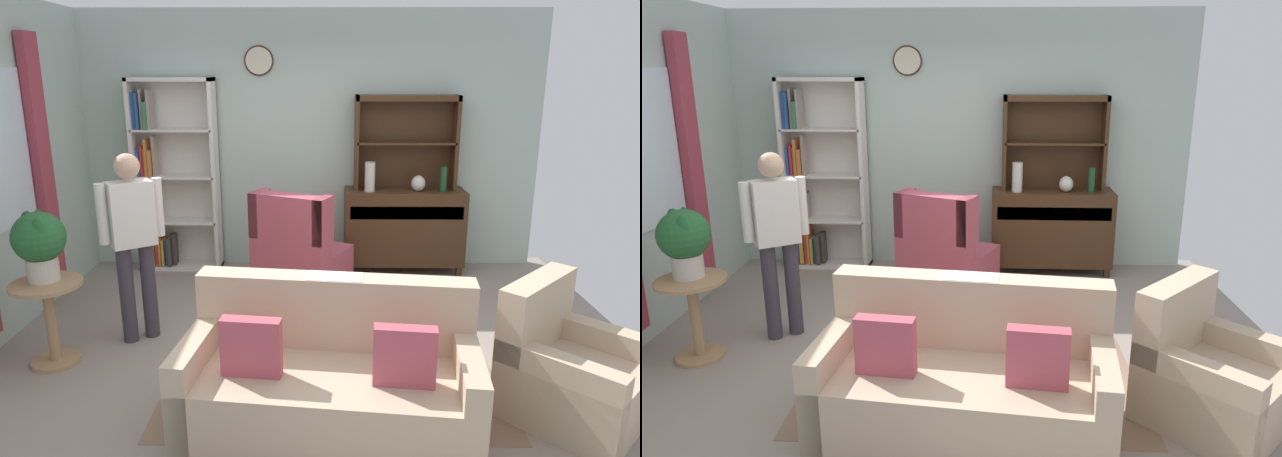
# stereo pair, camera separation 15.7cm
# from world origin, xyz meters

# --- Properties ---
(ground_plane) EXTENTS (5.40, 4.60, 0.02)m
(ground_plane) POSITION_xyz_m (0.00, 0.00, -0.01)
(ground_plane) COLOR gray
(wall_back) EXTENTS (5.00, 0.09, 2.80)m
(wall_back) POSITION_xyz_m (-0.00, 2.13, 1.41)
(wall_back) COLOR #ADC1B7
(wall_back) RESTS_ON ground_plane
(area_rug) EXTENTS (2.38, 1.92, 0.01)m
(area_rug) POSITION_xyz_m (0.20, -0.30, 0.00)
(area_rug) COLOR #846651
(area_rug) RESTS_ON ground_plane
(bookshelf) EXTENTS (0.90, 0.30, 2.10)m
(bookshelf) POSITION_xyz_m (-1.58, 1.94, 0.98)
(bookshelf) COLOR silver
(bookshelf) RESTS_ON ground_plane
(sideboard) EXTENTS (1.30, 0.45, 0.92)m
(sideboard) POSITION_xyz_m (1.01, 1.86, 0.51)
(sideboard) COLOR #422816
(sideboard) RESTS_ON ground_plane
(sideboard_hutch) EXTENTS (1.10, 0.26, 1.00)m
(sideboard_hutch) POSITION_xyz_m (1.01, 1.97, 1.56)
(sideboard_hutch) COLOR #422816
(sideboard_hutch) RESTS_ON sideboard
(vase_tall) EXTENTS (0.11, 0.11, 0.31)m
(vase_tall) POSITION_xyz_m (0.62, 1.78, 1.08)
(vase_tall) COLOR beige
(vase_tall) RESTS_ON sideboard
(vase_round) EXTENTS (0.15, 0.15, 0.17)m
(vase_round) POSITION_xyz_m (1.14, 1.79, 1.01)
(vase_round) COLOR beige
(vase_round) RESTS_ON sideboard
(bottle_wine) EXTENTS (0.07, 0.07, 0.27)m
(bottle_wine) POSITION_xyz_m (1.40, 1.77, 1.05)
(bottle_wine) COLOR #194223
(bottle_wine) RESTS_ON sideboard
(couch_floral) EXTENTS (1.89, 1.05, 0.90)m
(couch_floral) POSITION_xyz_m (0.17, -1.03, 0.31)
(couch_floral) COLOR #C6AD8E
(couch_floral) RESTS_ON ground_plane
(armchair_floral) EXTENTS (1.08, 1.08, 0.88)m
(armchair_floral) POSITION_xyz_m (1.72, -0.90, 0.29)
(armchair_floral) COLOR #C6AD8E
(armchair_floral) RESTS_ON ground_plane
(wingback_chair) EXTENTS (1.04, 1.05, 1.05)m
(wingback_chair) POSITION_xyz_m (-0.12, 1.19, 0.38)
(wingback_chair) COLOR #B74C5B
(wingback_chair) RESTS_ON ground_plane
(plant_stand) EXTENTS (0.52, 0.52, 0.66)m
(plant_stand) POSITION_xyz_m (-1.94, -0.26, 0.41)
(plant_stand) COLOR #A87F56
(plant_stand) RESTS_ON ground_plane
(potted_plant_large) EXTENTS (0.38, 0.38, 0.53)m
(potted_plant_large) POSITION_xyz_m (-1.97, -0.21, 0.97)
(potted_plant_large) COLOR beige
(potted_plant_large) RESTS_ON plant_stand
(person_reading) EXTENTS (0.48, 0.36, 1.56)m
(person_reading) POSITION_xyz_m (-1.40, 0.16, 0.91)
(person_reading) COLOR #38333D
(person_reading) RESTS_ON ground_plane
(coffee_table) EXTENTS (0.80, 0.50, 0.42)m
(coffee_table) POSITION_xyz_m (0.30, -0.19, 0.35)
(coffee_table) COLOR #422816
(coffee_table) RESTS_ON ground_plane
(book_stack) EXTENTS (0.21, 0.16, 0.07)m
(book_stack) POSITION_xyz_m (0.42, -0.22, 0.46)
(book_stack) COLOR #CC7233
(book_stack) RESTS_ON coffee_table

